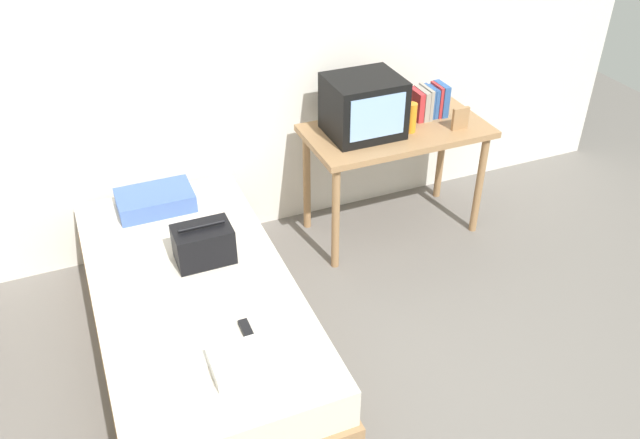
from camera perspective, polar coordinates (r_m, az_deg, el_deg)
name	(u,v)px	position (r m, az deg, el deg)	size (l,w,h in m)	color
ground_plane	(424,426)	(3.37, 9.05, -17.35)	(8.00, 8.00, 0.00)	slate
wall_back	(277,36)	(4.12, -3.78, 15.66)	(5.20, 0.10, 2.60)	silver
bed	(197,319)	(3.54, -10.65, -8.50)	(1.00, 2.00, 0.49)	#9E754C
desk	(396,142)	(4.23, 6.61, 6.69)	(1.16, 0.60, 0.77)	#9E754C
tv	(363,106)	(4.04, 3.80, 9.83)	(0.44, 0.39, 0.36)	black
water_bottle	(411,118)	(4.12, 7.94, 8.78)	(0.07, 0.07, 0.19)	orange
book_row	(429,102)	(4.34, 9.44, 10.09)	(0.22, 0.17, 0.21)	#B72D33
picture_frame	(460,118)	(4.21, 12.12, 8.60)	(0.11, 0.02, 0.14)	#9E754C
pillow	(155,200)	(3.96, -14.15, 1.64)	(0.44, 0.28, 0.11)	#4766AD
handbag	(204,244)	(3.46, -10.11, -2.12)	(0.30, 0.20, 0.22)	black
magazine	(196,346)	(3.04, -10.75, -10.76)	(0.21, 0.29, 0.01)	white
remote_dark	(247,332)	(3.06, -6.36, -9.68)	(0.04, 0.16, 0.02)	black
folded_towel	(244,361)	(2.90, -6.67, -12.18)	(0.28, 0.22, 0.06)	white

